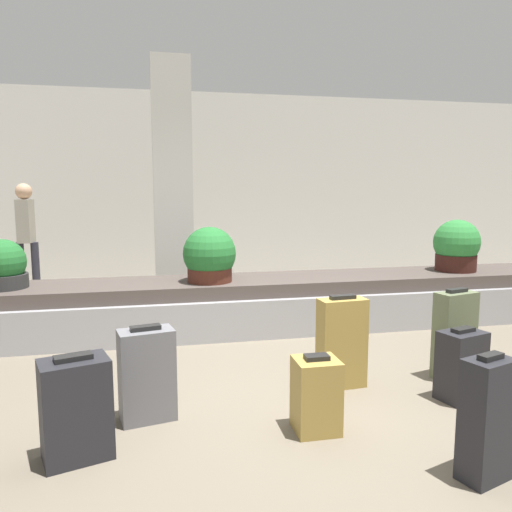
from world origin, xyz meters
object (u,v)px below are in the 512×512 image
(suitcase_2, at_px, (76,409))
(potted_plant_1, at_px, (456,247))
(pillar, at_px, (172,185))
(traveler_0, at_px, (26,230))
(suitcase_1, at_px, (316,395))
(potted_plant_2, at_px, (210,257))
(potted_plant_0, at_px, (3,267))
(suitcase_0, at_px, (342,343))
(suitcase_7, at_px, (147,375))
(suitcase_4, at_px, (455,335))
(suitcase_5, at_px, (486,419))
(suitcase_6, at_px, (461,365))

(suitcase_2, xyz_separation_m, potted_plant_1, (4.06, 2.47, 0.56))
(pillar, xyz_separation_m, traveler_0, (-2.05, 0.99, -0.64))
(traveler_0, bearing_deg, suitcase_1, 33.00)
(potted_plant_1, bearing_deg, suitcase_1, -136.80)
(suitcase_1, height_order, suitcase_2, suitcase_2)
(potted_plant_1, bearing_deg, potted_plant_2, -178.28)
(pillar, distance_m, potted_plant_0, 2.37)
(pillar, bearing_deg, potted_plant_0, -142.14)
(suitcase_0, bearing_deg, potted_plant_2, 111.21)
(suitcase_0, xyz_separation_m, suitcase_7, (-1.49, -0.26, -0.04))
(suitcase_0, distance_m, potted_plant_2, 1.95)
(suitcase_4, height_order, potted_plant_2, potted_plant_2)
(suitcase_7, distance_m, traveler_0, 4.75)
(suitcase_2, relative_size, potted_plant_2, 1.06)
(suitcase_4, xyz_separation_m, suitcase_7, (-2.47, -0.25, -0.05))
(suitcase_4, bearing_deg, suitcase_5, -131.97)
(potted_plant_1, relative_size, potted_plant_2, 1.05)
(suitcase_2, bearing_deg, suitcase_5, -34.82)
(suitcase_5, xyz_separation_m, traveler_0, (-3.48, 5.49, 0.63))
(suitcase_7, height_order, potted_plant_1, potted_plant_1)
(suitcase_2, relative_size, suitcase_4, 0.83)
(suitcase_0, relative_size, suitcase_6, 1.35)
(suitcase_2, relative_size, traveler_0, 0.38)
(potted_plant_0, bearing_deg, potted_plant_2, -2.10)
(potted_plant_0, bearing_deg, pillar, 37.86)
(suitcase_6, bearing_deg, traveler_0, 115.17)
(suitcase_1, xyz_separation_m, suitcase_4, (1.41, 0.64, 0.12))
(suitcase_6, bearing_deg, suitcase_7, 160.24)
(suitcase_0, bearing_deg, pillar, 105.06)
(pillar, height_order, suitcase_1, pillar)
(suitcase_1, distance_m, traveler_0, 5.57)
(suitcase_1, height_order, suitcase_6, suitcase_6)
(suitcase_4, bearing_deg, pillar, 109.61)
(suitcase_6, xyz_separation_m, traveler_0, (-3.97, 4.54, 0.70))
(suitcase_5, distance_m, potted_plant_0, 4.48)
(suitcase_5, xyz_separation_m, potted_plant_1, (1.89, 3.14, 0.52))
(suitcase_7, bearing_deg, potted_plant_2, 59.84)
(suitcase_6, xyz_separation_m, suitcase_7, (-2.27, 0.15, 0.05))
(suitcase_1, xyz_separation_m, suitcase_5, (0.71, -0.70, 0.10))
(potted_plant_2, bearing_deg, potted_plant_1, 1.72)
(suitcase_4, height_order, potted_plant_0, potted_plant_0)
(traveler_0, bearing_deg, suitcase_7, 24.16)
(suitcase_5, distance_m, traveler_0, 6.52)
(suitcase_1, height_order, suitcase_5, suitcase_5)
(pillar, bearing_deg, suitcase_0, -69.92)
(suitcase_1, relative_size, potted_plant_0, 1.03)
(suitcase_2, relative_size, potted_plant_0, 1.26)
(pillar, relative_size, potted_plant_1, 5.16)
(suitcase_5, distance_m, suitcase_7, 2.08)
(suitcase_0, height_order, suitcase_4, suitcase_4)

